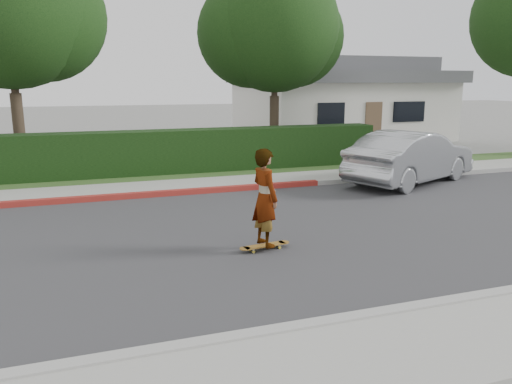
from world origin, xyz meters
TOP-DOWN VIEW (x-y plane):
  - ground at (0.00, 0.00)m, footprint 120.00×120.00m
  - road at (0.00, 0.00)m, footprint 60.00×8.00m
  - curb_near at (0.00, -4.10)m, footprint 60.00×0.20m
  - curb_far at (0.00, 4.10)m, footprint 60.00×0.20m
  - curb_red_section at (-5.00, 4.10)m, footprint 12.00×0.21m
  - sidewalk_far at (0.00, 5.00)m, footprint 60.00×1.60m
  - planting_strip at (0.00, 6.60)m, footprint 60.00×1.60m
  - hedge at (-3.00, 7.20)m, footprint 15.00×1.00m
  - tree_left at (-7.51, 8.69)m, footprint 5.99×5.21m
  - tree_center at (1.49, 9.19)m, footprint 5.66×4.84m
  - house at (8.00, 16.00)m, footprint 10.60×8.60m
  - skateboard at (-2.49, -0.98)m, footprint 1.03×0.34m
  - skateboarder at (-2.49, -0.98)m, footprint 0.56×0.73m
  - car_silver at (3.88, 3.50)m, footprint 5.14×3.52m

SIDE VIEW (x-z plane):
  - ground at x=0.00m, z-range 0.00..0.00m
  - road at x=0.00m, z-range 0.00..0.01m
  - planting_strip at x=0.00m, z-range 0.00..0.10m
  - sidewalk_far at x=0.00m, z-range 0.00..0.12m
  - curb_near at x=0.00m, z-range 0.00..0.15m
  - curb_far at x=0.00m, z-range 0.00..0.15m
  - curb_red_section at x=-5.00m, z-range 0.00..0.15m
  - skateboard at x=-2.49m, z-range 0.04..0.14m
  - hedge at x=-3.00m, z-range 0.00..1.50m
  - car_silver at x=3.88m, z-range 0.00..1.61m
  - skateboarder at x=-2.49m, z-range 0.10..1.90m
  - house at x=8.00m, z-range -0.05..4.25m
  - tree_center at x=1.49m, z-range 1.18..8.62m
  - tree_left at x=-7.51m, z-range 1.26..9.26m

